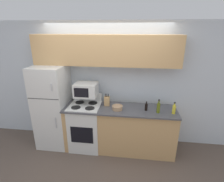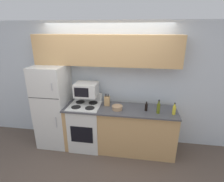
# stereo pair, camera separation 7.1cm
# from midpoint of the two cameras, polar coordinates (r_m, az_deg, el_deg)

# --- Properties ---
(ground_plane) EXTENTS (12.00, 12.00, 0.00)m
(ground_plane) POSITION_cam_midpoint_polar(r_m,az_deg,el_deg) (3.72, -2.70, -20.32)
(ground_plane) COLOR brown
(wall_back) EXTENTS (8.00, 0.05, 2.55)m
(wall_back) POSITION_cam_midpoint_polar(r_m,az_deg,el_deg) (3.72, -0.89, 2.20)
(wall_back) COLOR silver
(wall_back) RESTS_ON ground_plane
(lower_cabinets) EXTENTS (2.18, 0.62, 0.94)m
(lower_cabinets) POSITION_cam_midpoint_polar(r_m,az_deg,el_deg) (3.64, 3.03, -12.20)
(lower_cabinets) COLOR tan
(lower_cabinets) RESTS_ON ground_plane
(refrigerator) EXTENTS (0.63, 0.70, 1.72)m
(refrigerator) POSITION_cam_midpoint_polar(r_m,az_deg,el_deg) (3.87, -17.99, -4.69)
(refrigerator) COLOR silver
(refrigerator) RESTS_ON ground_plane
(upper_cabinets) EXTENTS (2.80, 0.32, 0.58)m
(upper_cabinets) POSITION_cam_midpoint_polar(r_m,az_deg,el_deg) (3.39, -1.49, 13.16)
(upper_cabinets) COLOR tan
(upper_cabinets) RESTS_ON refrigerator
(stove) EXTENTS (0.61, 0.60, 1.12)m
(stove) POSITION_cam_midpoint_polar(r_m,az_deg,el_deg) (3.74, -7.93, -11.03)
(stove) COLOR silver
(stove) RESTS_ON ground_plane
(microwave) EXTENTS (0.44, 0.37, 0.26)m
(microwave) POSITION_cam_midpoint_polar(r_m,az_deg,el_deg) (3.50, -7.80, 0.50)
(microwave) COLOR silver
(microwave) RESTS_ON stove
(knife_block) EXTENTS (0.11, 0.08, 0.25)m
(knife_block) POSITION_cam_midpoint_polar(r_m,az_deg,el_deg) (3.48, -1.02, -3.24)
(knife_block) COLOR tan
(knife_block) RESTS_ON lower_cabinets
(bowl) EXTENTS (0.21, 0.21, 0.08)m
(bowl) POSITION_cam_midpoint_polar(r_m,az_deg,el_deg) (3.33, 2.36, -5.42)
(bowl) COLOR tan
(bowl) RESTS_ON lower_cabinets
(bottle_cooking_spray) EXTENTS (0.06, 0.06, 0.22)m
(bottle_cooking_spray) POSITION_cam_midpoint_polar(r_m,az_deg,el_deg) (3.34, 20.21, -5.80)
(bottle_cooking_spray) COLOR gold
(bottle_cooking_spray) RESTS_ON lower_cabinets
(bottle_olive_oil) EXTENTS (0.06, 0.06, 0.26)m
(bottle_olive_oil) POSITION_cam_midpoint_polar(r_m,az_deg,el_deg) (3.28, 15.52, -5.38)
(bottle_olive_oil) COLOR #5B6619
(bottle_olive_oil) RESTS_ON lower_cabinets
(bottle_soy_sauce) EXTENTS (0.05, 0.05, 0.18)m
(bottle_soy_sauce) POSITION_cam_midpoint_polar(r_m,az_deg,el_deg) (3.34, 11.71, -5.22)
(bottle_soy_sauce) COLOR black
(bottle_soy_sauce) RESTS_ON lower_cabinets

